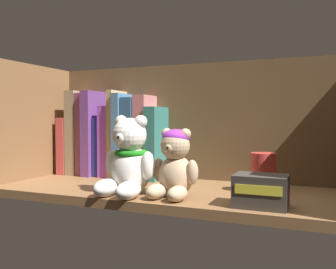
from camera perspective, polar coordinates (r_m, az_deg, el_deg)
The scene contains 18 objects.
shelf_board at distance 86.39cm, azimuth 0.28°, elevation -9.10°, with size 80.76×31.06×2.00cm, color brown.
shelf_back_panel at distance 99.80cm, azimuth 3.82°, elevation 1.44°, with size 83.16×1.20×33.16cm, color brown.
shelf_side_panel_left at distance 107.35cm, azimuth -20.49°, elevation 1.36°, with size 1.60×33.46×33.16cm, color brown.
book_0 at distance 115.43cm, azimuth -14.62°, elevation -1.61°, with size 2.63×12.54×16.68cm, color #B94242.
book_1 at distance 113.31cm, azimuth -13.34°, elevation 0.30°, with size 3.34×11.94×24.48cm, color #907B5C.
book_2 at distance 111.54cm, azimuth -12.06°, elevation 0.08°, with size 2.39×11.81×23.68cm, color #753C57.
book_3 at distance 109.95cm, azimuth -10.85°, elevation 0.21°, with size 2.78×13.90×24.28cm, color #643879.
book_4 at distance 108.80cm, azimuth -9.74°, elevation -1.84°, with size 1.78×11.17×16.54cm, color navy.
book_5 at distance 107.30cm, azimuth -8.55°, elevation -0.99°, with size 3.06×11.92×19.91cm, color purple.
book_6 at distance 105.87cm, azimuth -7.35°, elevation 0.13°, with size 1.70×13.06×24.19cm, color tan.
book_7 at distance 104.81cm, azimuth -6.31°, elevation -0.15°, with size 2.22×14.57×23.22cm, color teal.
book_8 at distance 103.46cm, azimuth -4.90°, elevation -0.50°, with size 3.17×13.21×22.05cm, color #2C5172.
book_9 at distance 101.86cm, azimuth -3.14°, elevation -0.36°, with size 3.44×12.12×22.70cm, color #C56B6B.
book_10 at distance 100.44cm, azimuth -1.29°, elevation -1.31°, with size 3.28×14.24×19.48cm, color #2E6F67.
teddy_bear_larger at distance 79.13cm, azimuth -6.15°, elevation -4.09°, with size 12.61×12.98×17.07cm.
teddy_bear_smaller at distance 76.09cm, azimuth 1.02°, elevation -4.71°, with size 10.55×10.81×14.33cm.
pillar_candle at distance 83.75cm, azimuth 14.59°, elevation -5.79°, with size 5.45×5.45×8.80cm, color #C63833.
small_product_box at distance 70.32cm, azimuth 14.28°, elevation -8.50°, with size 9.66×7.15×5.98cm.
Camera 1 is at (32.24, -78.31, 18.09)cm, focal length 39.14 mm.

